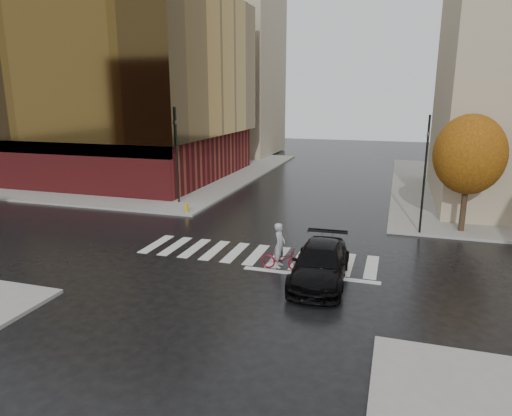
{
  "coord_description": "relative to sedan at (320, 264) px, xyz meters",
  "views": [
    {
      "loc": [
        6.26,
        -19.67,
        7.66
      ],
      "look_at": [
        -0.45,
        1.89,
        2.0
      ],
      "focal_mm": 32.0,
      "sensor_mm": 36.0,
      "label": 1
    }
  ],
  "objects": [
    {
      "name": "sedan",
      "position": [
        0.0,
        0.0,
        0.0
      ],
      "size": [
        2.4,
        5.47,
        1.57
      ],
      "primitive_type": "imported",
      "rotation": [
        0.0,
        0.0,
        0.04
      ],
      "color": "black",
      "rests_on": "ground"
    },
    {
      "name": "crosswalk",
      "position": [
        -3.51,
        2.3,
        -0.78
      ],
      "size": [
        12.0,
        3.0,
        0.01
      ],
      "primitive_type": "cube",
      "color": "silver",
      "rests_on": "ground"
    },
    {
      "name": "ground",
      "position": [
        -3.51,
        1.8,
        -0.78
      ],
      "size": [
        120.0,
        120.0,
        0.0
      ],
      "primitive_type": "plane",
      "color": "black",
      "rests_on": "ground"
    },
    {
      "name": "fire_hydrant",
      "position": [
        -10.14,
        8.3,
        -0.27
      ],
      "size": [
        0.23,
        0.23,
        0.65
      ],
      "color": "#C7A20B",
      "rests_on": "sidewalk_nw"
    },
    {
      "name": "building_nw_far",
      "position": [
        -19.51,
        38.8,
        9.37
      ],
      "size": [
        14.0,
        12.0,
        20.0
      ],
      "primitive_type": "cube",
      "color": "tan",
      "rests_on": "sidewalk_nw"
    },
    {
      "name": "cyclist",
      "position": [
        -1.9,
        0.8,
        -0.05
      ],
      "size": [
        1.9,
        0.74,
        2.15
      ],
      "rotation": [
        0.0,
        0.0,
        1.55
      ],
      "color": "maroon",
      "rests_on": "ground"
    },
    {
      "name": "tree_ne_a",
      "position": [
        6.49,
        9.2,
        3.67
      ],
      "size": [
        3.8,
        3.8,
        6.5
      ],
      "color": "#322516",
      "rests_on": "sidewalk_ne"
    },
    {
      "name": "manhole",
      "position": [
        -0.51,
        -0.2,
        -0.78
      ],
      "size": [
        0.84,
        0.84,
        0.01
      ],
      "primitive_type": "cylinder",
      "rotation": [
        0.0,
        0.0,
        0.33
      ],
      "color": "#3D3215",
      "rests_on": "ground"
    },
    {
      "name": "traffic_light_nw",
      "position": [
        -11.96,
        10.8,
        3.09
      ],
      "size": [
        0.19,
        0.16,
        6.65
      ],
      "rotation": [
        0.0,
        0.0,
        -1.39
      ],
      "color": "black",
      "rests_on": "sidewalk_nw"
    },
    {
      "name": "traffic_light_ne",
      "position": [
        4.23,
        8.1,
        2.96
      ],
      "size": [
        0.19,
        0.2,
        6.46
      ],
      "rotation": [
        0.0,
        0.0,
        2.73
      ],
      "color": "black",
      "rests_on": "sidewalk_ne"
    },
    {
      "name": "sidewalk_nw",
      "position": [
        -24.51,
        22.8,
        -0.71
      ],
      "size": [
        30.0,
        30.0,
        0.15
      ],
      "primitive_type": "cube",
      "color": "gray",
      "rests_on": "ground"
    },
    {
      "name": "office_glass",
      "position": [
        -25.51,
        19.79,
        7.5
      ],
      "size": [
        27.0,
        19.0,
        16.0
      ],
      "color": "maroon",
      "rests_on": "sidewalk_nw"
    }
  ]
}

